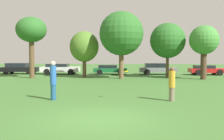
# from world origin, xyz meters

# --- Properties ---
(ground_plane) EXTENTS (120.00, 120.00, 0.00)m
(ground_plane) POSITION_xyz_m (0.00, 0.00, 0.00)
(ground_plane) COLOR #3D6B2D
(person_thrower) EXTENTS (0.31, 0.31, 1.95)m
(person_thrower) POSITION_xyz_m (-2.71, 3.74, 1.01)
(person_thrower) COLOR navy
(person_thrower) RESTS_ON ground
(person_catcher) EXTENTS (0.31, 0.31, 1.67)m
(person_catcher) POSITION_xyz_m (3.13, 3.82, 0.84)
(person_catcher) COLOR #726651
(person_catcher) RESTS_ON ground
(frisbee) EXTENTS (0.23, 0.22, 0.10)m
(frisbee) POSITION_xyz_m (0.90, 4.07, 1.42)
(frisbee) COLOR yellow
(tree_0) EXTENTS (2.95, 2.95, 5.97)m
(tree_0) POSITION_xyz_m (-8.53, 16.00, 4.63)
(tree_0) COLOR brown
(tree_0) RESTS_ON ground
(tree_1) EXTENTS (2.91, 2.91, 4.66)m
(tree_1) POSITION_xyz_m (-3.52, 17.13, 3.09)
(tree_1) COLOR brown
(tree_1) RESTS_ON ground
(tree_2) EXTENTS (4.21, 4.21, 6.42)m
(tree_2) POSITION_xyz_m (0.25, 15.97, 4.29)
(tree_2) COLOR brown
(tree_2) RESTS_ON ground
(tree_3) EXTENTS (3.53, 3.53, 5.48)m
(tree_3) POSITION_xyz_m (4.84, 17.58, 3.70)
(tree_3) COLOR brown
(tree_3) RESTS_ON ground
(tree_4) EXTENTS (2.69, 2.69, 5.01)m
(tree_4) POSITION_xyz_m (7.89, 15.74, 3.57)
(tree_4) COLOR #473323
(tree_4) RESTS_ON ground
(parked_car_black) EXTENTS (4.47, 2.00, 1.31)m
(parked_car_black) POSITION_xyz_m (-12.26, 21.60, 0.69)
(parked_car_black) COLOR black
(parked_car_black) RESTS_ON ground
(parked_car_white) EXTENTS (4.58, 2.18, 1.23)m
(parked_car_white) POSITION_xyz_m (-7.24, 21.50, 0.67)
(parked_car_white) COLOR silver
(parked_car_white) RESTS_ON ground
(parked_car_green) EXTENTS (4.00, 1.96, 1.11)m
(parked_car_green) POSITION_xyz_m (-1.31, 21.75, 0.60)
(parked_car_green) COLOR #196633
(parked_car_green) RESTS_ON ground
(parked_car_grey) EXTENTS (4.41, 1.98, 1.32)m
(parked_car_grey) POSITION_xyz_m (4.25, 21.82, 0.69)
(parked_car_grey) COLOR slate
(parked_car_grey) RESTS_ON ground
(parked_car_red) EXTENTS (3.89, 2.14, 1.11)m
(parked_car_red) POSITION_xyz_m (9.72, 21.42, 0.61)
(parked_car_red) COLOR red
(parked_car_red) RESTS_ON ground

